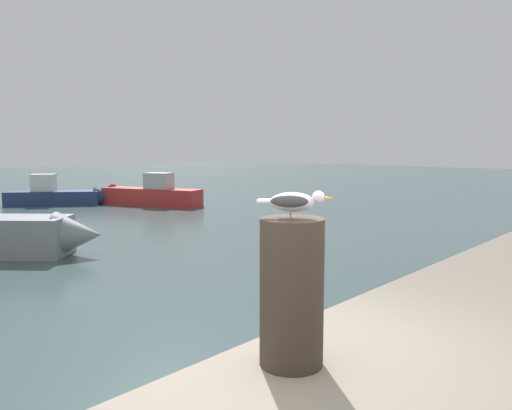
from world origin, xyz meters
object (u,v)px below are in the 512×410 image
at_px(seagull, 294,201).
at_px(boat_red, 145,195).
at_px(mooring_post, 292,292).
at_px(boat_navy, 64,196).

bearing_deg(seagull, boat_red, 56.20).
distance_m(seagull, boat_red, 20.72).
distance_m(mooring_post, boat_navy, 22.01).
bearing_deg(boat_red, seagull, -123.80).
xyz_separation_m(seagull, boat_red, (11.48, 17.15, -1.88)).
relative_size(mooring_post, boat_navy, 0.18).
bearing_deg(boat_navy, seagull, -114.72).
relative_size(boat_red, boat_navy, 1.25).
bearing_deg(mooring_post, seagull, -57.64).
bearing_deg(mooring_post, boat_red, 56.18).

